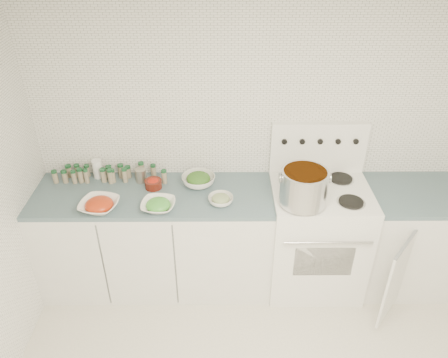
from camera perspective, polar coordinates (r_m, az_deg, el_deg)
room_walls at (r=2.04m, az=7.92°, el=-5.39°), size 3.54×3.04×2.52m
counter_left at (r=3.68m, az=-8.71°, el=-7.67°), size 1.85×0.62×0.90m
stove at (r=3.69m, az=11.87°, el=-7.01°), size 0.76×0.70×1.36m
counter_right at (r=3.97m, az=23.56°, el=-7.05°), size 0.89×0.93×0.90m
stock_pot at (r=3.17m, az=10.39°, el=-0.87°), size 0.36×0.34×0.26m
bowl_tomato at (r=3.30m, az=-15.99°, el=-3.27°), size 0.32×0.32×0.09m
bowl_snowpea at (r=3.22m, az=-8.58°, el=-3.38°), size 0.27×0.27×0.08m
bowl_broccoli at (r=3.45m, az=-3.35°, el=-0.08°), size 0.32×0.32×0.11m
bowl_zucchini at (r=3.24m, az=-0.43°, el=-2.69°), size 0.24×0.24×0.07m
bowl_pepper at (r=3.46m, az=-9.21°, el=-0.55°), size 0.13×0.13×0.08m
salt_canister at (r=3.67m, az=-16.19°, el=1.30°), size 0.09×0.09×0.16m
tin_can at (r=3.54m, az=-10.81°, el=0.46°), size 0.10×0.10×0.11m
spice_cluster at (r=3.63m, az=-15.36°, el=0.70°), size 0.91×0.15×0.13m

